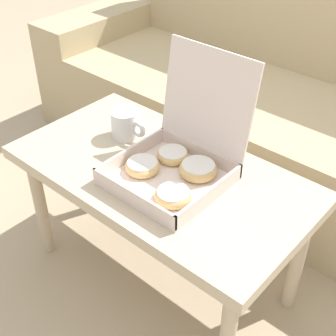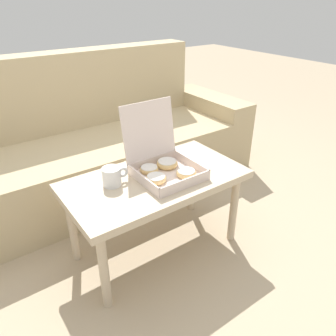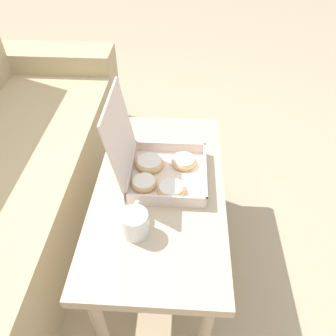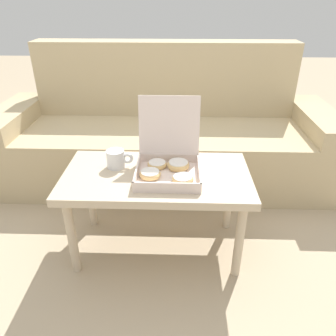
% 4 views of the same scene
% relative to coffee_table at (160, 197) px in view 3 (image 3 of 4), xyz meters
% --- Properties ---
extents(ground_plane, '(12.00, 12.00, 0.00)m').
position_rel_coffee_table_xyz_m(ground_plane, '(0.00, 0.03, -0.42)').
color(ground_plane, tan).
extents(coffee_table, '(0.94, 0.50, 0.48)m').
position_rel_coffee_table_xyz_m(coffee_table, '(0.00, 0.00, 0.00)').
color(coffee_table, '#C6B293').
rests_on(coffee_table, ground_plane).
extents(pastry_box, '(0.31, 0.35, 0.35)m').
position_rel_coffee_table_xyz_m(pastry_box, '(0.06, 0.02, 0.11)').
color(pastry_box, silver).
rests_on(pastry_box, coffee_table).
extents(coffee_mug, '(0.14, 0.09, 0.09)m').
position_rel_coffee_table_xyz_m(coffee_mug, '(-0.21, 0.06, 0.10)').
color(coffee_mug, white).
rests_on(coffee_mug, coffee_table).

